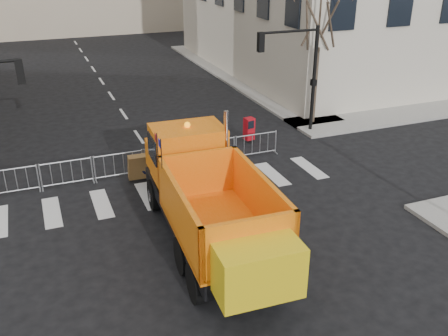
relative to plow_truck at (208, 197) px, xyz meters
name	(u,v)px	position (x,y,z in m)	size (l,w,h in m)	color
ground	(227,267)	(0.10, -1.35, -1.78)	(120.00, 120.00, 0.00)	black
sidewalk_back	(156,161)	(0.10, 7.15, -1.71)	(64.00, 5.00, 0.15)	gray
traffic_light_right	(314,81)	(8.60, 8.15, 0.92)	(0.18, 0.18, 5.40)	black
crowd_barriers	(144,161)	(-0.65, 6.25, -1.23)	(12.60, 0.60, 1.10)	#9EA0A5
street_tree	(317,55)	(9.30, 9.15, 1.97)	(3.00, 3.00, 7.50)	#382B21
plow_truck	(208,197)	(0.00, 0.00, 0.00)	(3.40, 10.45, 4.02)	black
cop_a	(173,154)	(0.49, 5.65, -0.82)	(0.70, 0.46, 1.93)	black
cop_b	(153,173)	(-0.71, 4.40, -0.96)	(0.80, 0.63, 1.65)	black
cop_c	(208,161)	(1.66, 4.62, -0.92)	(1.02, 0.42, 1.73)	black
newspaper_box	(249,129)	(5.00, 7.94, -1.08)	(0.45, 0.40, 1.10)	#B80E18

